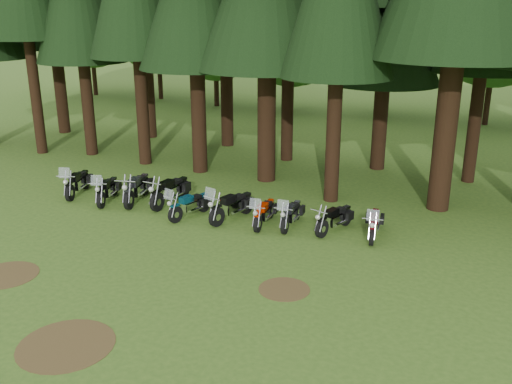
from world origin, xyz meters
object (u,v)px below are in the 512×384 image
Objects in this scene: motorcycle_8 at (334,219)px; motorcycle_9 at (374,225)px; motorcycle_4 at (190,206)px; motorcycle_7 at (291,215)px; motorcycle_3 at (170,192)px; motorcycle_1 at (107,190)px; motorcycle_0 at (77,183)px; motorcycle_5 at (232,207)px; motorcycle_2 at (137,189)px; motorcycle_6 at (264,213)px.

motorcycle_8 is 1.32m from motorcycle_9.
motorcycle_4 is at bearing 178.88° from motorcycle_9.
motorcycle_3 is at bearing 173.16° from motorcycle_7.
motorcycle_0 is at bearing 154.09° from motorcycle_1.
motorcycle_0 reaches higher than motorcycle_9.
motorcycle_8 is at bearing 21.66° from motorcycle_5.
motorcycle_4 reaches higher than motorcycle_8.
motorcycle_2 is at bearing -178.47° from motorcycle_4.
motorcycle_6 is at bearing -17.03° from motorcycle_1.
motorcycle_2 is 7.83m from motorcycle_8.
motorcycle_1 is at bearing 176.95° from motorcycle_6.
motorcycle_4 is at bearing -177.02° from motorcycle_6.
motorcycle_1 is 10.22m from motorcycle_9.
motorcycle_5 is 4.97m from motorcycle_9.
motorcycle_8 is (10.49, 0.57, -0.06)m from motorcycle_0.
motorcycle_3 is 1.04× the size of motorcycle_5.
motorcycle_0 is 4.04m from motorcycle_3.
motorcycle_3 is 1.22× the size of motorcycle_8.
motorcycle_1 reaches higher than motorcycle_2.
motorcycle_1 is 0.89× the size of motorcycle_2.
motorcycle_0 reaches higher than motorcycle_8.
motorcycle_6 is at bearing 15.30° from motorcycle_5.
motorcycle_0 is at bearing -165.45° from motorcycle_5.
motorcycle_5 is 1.14× the size of motorcycle_6.
motorcycle_0 is at bearing 178.12° from motorcycle_7.
motorcycle_4 is (5.37, -0.30, -0.04)m from motorcycle_0.
motorcycle_2 is at bearing -165.48° from motorcycle_3.
motorcycle_5 is 1.24m from motorcycle_6.
motorcycle_4 is (1.37, -0.90, -0.07)m from motorcycle_3.
motorcycle_6 is (8.11, 0.11, -0.05)m from motorcycle_0.
motorcycle_7 is (2.14, 0.28, -0.06)m from motorcycle_5.
motorcycle_2 is 9.16m from motorcycle_9.
motorcycle_4 reaches higher than motorcycle_2.
motorcycle_1 is 1.04× the size of motorcycle_9.
motorcycle_2 is at bearing 5.61° from motorcycle_1.
motorcycle_5 reaches higher than motorcycle_9.
motorcycle_9 reaches higher than motorcycle_8.
motorcycle_9 is at bearing 2.69° from motorcycle_3.
motorcycle_4 is 1.01× the size of motorcycle_6.
motorcycle_1 reaches higher than motorcycle_9.
motorcycle_1 is at bearing -159.50° from motorcycle_3.
motorcycle_1 is 1.15m from motorcycle_2.
motorcycle_1 is at bearing -158.55° from motorcycle_8.
motorcycle_2 is at bearing -161.46° from motorcycle_8.
motorcycle_7 reaches higher than motorcycle_3.
motorcycle_2 reaches higher than motorcycle_3.
motorcycle_7 reaches higher than motorcycle_8.
motorcycle_5 is at bearing 176.98° from motorcycle_9.
motorcycle_0 is 1.08× the size of motorcycle_4.
motorcycle_8 is at bearing 5.41° from motorcycle_6.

